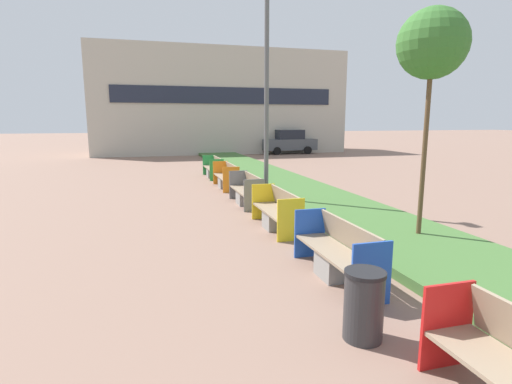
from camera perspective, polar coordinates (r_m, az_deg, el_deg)
planter_grass_strip at (r=11.91m, az=11.12°, el=-2.13°), size 2.80×120.00×0.18m
building_backdrop at (r=33.32m, az=-5.19°, el=12.60°), size 19.61×5.84×8.00m
bench_blue_frame at (r=6.86m, az=11.60°, el=-8.95°), size 0.65×2.22×0.94m
bench_yellow_frame at (r=9.67m, az=3.03°, el=-3.13°), size 0.65×2.13×0.94m
bench_grey_frame at (r=12.45m, az=-1.31°, el=-0.11°), size 0.65×2.07×0.94m
bench_orange_frame at (r=15.52m, az=-4.22°, el=1.94°), size 0.65×2.14×0.94m
bench_green_frame at (r=18.45m, az=-6.07°, el=3.23°), size 0.65×2.11×0.94m
litter_bin at (r=5.10m, az=15.13°, el=-15.32°), size 0.49×0.49×0.86m
street_lamp_post at (r=12.46m, az=1.53°, el=17.35°), size 0.24×0.44×7.52m
sapling_tree_near at (r=9.20m, az=23.89°, el=18.64°), size 1.40×1.40×4.81m
parked_car_distant at (r=31.64m, az=4.67°, el=7.14°), size 4.29×2.00×1.86m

